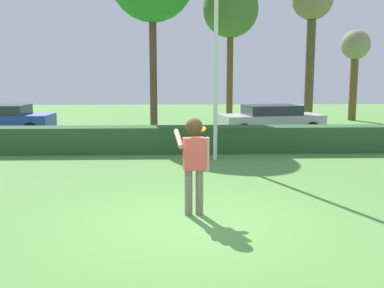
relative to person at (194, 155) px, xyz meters
name	(u,v)px	position (x,y,z in m)	size (l,w,h in m)	color
ground_plane	(195,221)	(0.00, -0.39, -1.11)	(60.00, 60.00, 0.00)	#568F42
person	(194,155)	(0.00, 0.00, 0.00)	(0.64, 0.70, 1.77)	slate
frisbee	(200,129)	(0.13, 0.49, 0.41)	(0.24, 0.23, 0.10)	orange
lamppost	(216,29)	(0.85, 5.33, 2.71)	(0.24, 0.24, 6.99)	silver
hedge_row	(186,139)	(0.00, 6.62, -0.68)	(20.37, 0.90, 0.85)	#2D562C
parked_car_blue	(1,118)	(-7.69, 11.28, -0.42)	(4.23, 1.86, 1.25)	#263FA5
parked_car_silver	(271,118)	(3.69, 10.77, -0.42)	(4.43, 2.40, 1.25)	#B7B7BC
birch_tree	(231,11)	(2.32, 14.18, 4.40)	(2.66, 2.66, 6.91)	brown
bare_elm_tree	(312,8)	(6.39, 14.64, 4.63)	(1.99, 1.99, 7.13)	brown
willow_tree	(355,51)	(9.39, 16.53, 2.66)	(1.56, 1.56, 4.86)	brown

